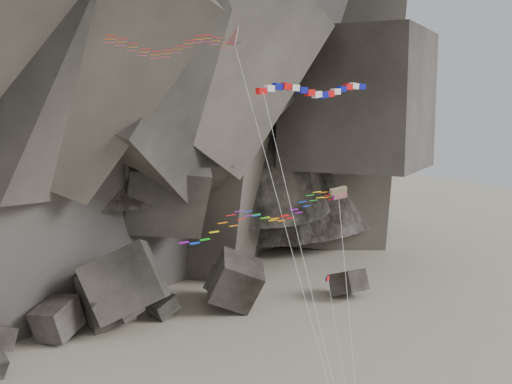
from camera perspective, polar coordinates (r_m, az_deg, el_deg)
headland at (r=111.37m, az=-18.32°, el=15.49°), size 110.00×70.00×84.00m
boulder_field at (r=82.21m, az=-9.30°, el=-9.67°), size 58.62×15.14×11.73m
delta_kite at (r=47.73m, az=-7.90°, el=12.91°), size 10.79×16.50×32.88m
banner_kite at (r=47.91m, az=5.29°, el=8.82°), size 10.47×10.85×28.47m
parafoil_kite at (r=44.05m, az=0.40°, el=-2.05°), size 15.01×9.26×20.77m
pennant_kite at (r=48.28m, az=7.00°, el=-11.41°), size 3.74×8.71×14.05m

